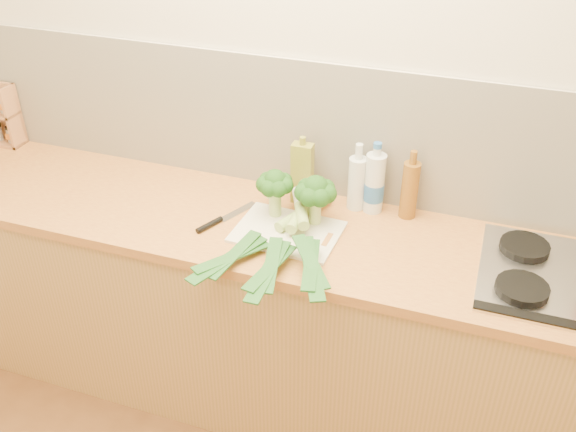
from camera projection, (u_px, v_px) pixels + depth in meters
The scene contains 14 objects.
room_shell at pixel (303, 128), 2.47m from camera, with size 3.50×3.50×3.50m.
counter at pixel (279, 316), 2.64m from camera, with size 3.20×0.62×0.90m.
gas_hob at pixel (570, 279), 2.10m from camera, with size 0.58×0.50×0.04m.
chopping_board at pixel (287, 232), 2.35m from camera, with size 0.38×0.28×0.01m, color beige.
broccoli_left at pixel (275, 185), 2.36m from camera, with size 0.14×0.14×0.19m.
broccoli_right at pixel (316, 192), 2.32m from camera, with size 0.15×0.16×0.20m.
leek_front at pixel (281, 226), 2.33m from camera, with size 0.32×0.68×0.04m.
leek_mid at pixel (291, 229), 2.28m from camera, with size 0.11×0.69×0.04m.
leek_back at pixel (304, 228), 2.25m from camera, with size 0.31×0.62×0.04m.
chefs_knife at pixel (217, 222), 2.40m from camera, with size 0.15×0.28×0.02m.
oil_tin at pixel (302, 173), 2.47m from camera, with size 0.08×0.05×0.28m.
glass_bottle at pixel (357, 182), 2.44m from camera, with size 0.07×0.07×0.27m.
amber_bottle at pixel (410, 189), 2.38m from camera, with size 0.06×0.06×0.28m.
water_bottle at pixel (374, 185), 2.42m from camera, with size 0.08×0.08×0.27m.
Camera 1 is at (0.68, -0.66, 2.24)m, focal length 40.00 mm.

